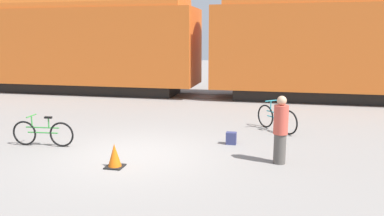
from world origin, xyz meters
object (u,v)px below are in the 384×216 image
(freight_train, at_px, (205,35))
(traffic_cone, at_px, (115,156))
(bicycle_green, at_px, (43,133))
(bicycle_teal, at_px, (277,118))
(backpack, at_px, (231,138))
(person_in_red, at_px, (281,130))

(freight_train, xyz_separation_m, traffic_cone, (-0.07, -10.73, -2.78))
(bicycle_green, bearing_deg, freight_train, 74.40)
(bicycle_teal, xyz_separation_m, backpack, (-1.22, -1.83, -0.23))
(backpack, bearing_deg, bicycle_teal, 56.41)
(bicycle_teal, relative_size, traffic_cone, 2.53)
(freight_train, bearing_deg, bicycle_teal, -61.41)
(bicycle_green, relative_size, bicycle_teal, 1.26)
(freight_train, height_order, backpack, freight_train)
(person_in_red, distance_m, traffic_cone, 3.85)
(person_in_red, xyz_separation_m, traffic_cone, (-3.65, -1.10, -0.55))
(bicycle_green, xyz_separation_m, backpack, (4.97, 1.28, -0.19))
(bicycle_green, relative_size, traffic_cone, 3.19)
(person_in_red, relative_size, traffic_cone, 2.91)
(bicycle_teal, bearing_deg, backpack, -123.59)
(freight_train, relative_size, person_in_red, 35.54)
(bicycle_green, relative_size, backpack, 5.16)
(bicycle_teal, bearing_deg, person_in_red, -88.72)
(bicycle_green, distance_m, traffic_cone, 2.86)
(bicycle_green, height_order, backpack, bicycle_green)
(bicycle_teal, distance_m, person_in_red, 3.21)
(person_in_red, bearing_deg, traffic_cone, 29.12)
(backpack, xyz_separation_m, traffic_cone, (-2.37, -2.44, 0.08))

